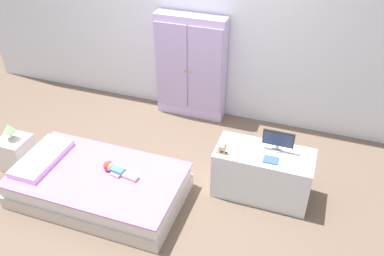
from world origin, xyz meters
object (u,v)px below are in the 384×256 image
Objects in this scene: bed at (99,185)px; rocking_horse_toy at (223,148)px; tv_stand at (262,173)px; table_lamp at (9,129)px; nightstand at (17,153)px; book_blue at (271,160)px; wardrobe at (191,67)px; tv_monitor at (278,140)px; doll at (114,169)px.

rocking_horse_toy is at bearing 21.43° from bed.
tv_stand is at bearing 21.11° from bed.
bed is at bearing -6.35° from table_lamp.
tv_stand is at bearing 10.13° from nightstand.
rocking_horse_toy reaches higher than book_blue.
bed is 13.28× the size of rocking_horse_toy.
wardrobe is at bearing 120.90° from rocking_horse_toy.
tv_monitor is (1.61, 0.66, 0.50)m from bed.
doll is at bearing -159.84° from rocking_horse_toy.
book_blue is at bearing 17.02° from bed.
tv_stand is at bearing 20.15° from rocking_horse_toy.
bed is 1.63m from tv_stand.
tv_monitor is (0.10, 0.08, 0.39)m from tv_stand.
wardrobe is at bearing 134.68° from tv_stand.
rocking_horse_toy is at bearing -59.10° from wardrobe.
table_lamp is at bearing -130.91° from wardrobe.
book_blue is (2.67, 0.36, 0.34)m from nightstand.
table_lamp is 1.55× the size of rocking_horse_toy.
book_blue is (1.58, 0.48, 0.38)m from bed.
book_blue is at bearing 4.99° from rocking_horse_toy.
bed is at bearing -158.57° from rocking_horse_toy.
tv_stand reaches higher than doll.
wardrobe is (0.20, 1.68, 0.34)m from doll.
tv_monitor reaches higher than table_lamp.
tv_monitor is 0.53m from rocking_horse_toy.
rocking_horse_toy is 0.45m from book_blue.
table_lamp is 2.18m from wardrobe.
book_blue is at bearing 7.78° from nightstand.
bed is 1.81m from tv_monitor.
rocking_horse_toy reaches higher than doll.
table_lamp is at bearing 173.65° from bed.
rocking_horse_toy is at bearing 8.34° from nightstand.
tv_monitor reaches higher than doll.
table_lamp is at bearing 178.24° from doll.
tv_monitor reaches higher than rocking_horse_toy.
tv_monitor is at bearing 11.32° from table_lamp.
book_blue is at bearing -45.96° from wardrobe.
bed is at bearing -162.98° from book_blue.
doll is at bearing -159.84° from tv_stand.
book_blue is (1.24, -1.28, -0.14)m from wardrobe.
table_lamp is 2.75m from tv_monitor.
doll is 1.50m from book_blue.
bed is 0.25m from doll.
book_blue is at bearing -99.12° from tv_monitor.
tv_stand is at bearing 10.13° from table_lamp.
table_lamp reaches higher than nightstand.
doll is 1.24m from nightstand.
wardrobe is 10.63× the size of rocking_horse_toy.
tv_stand is 0.29m from book_blue.
nightstand is 0.39× the size of tv_stand.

